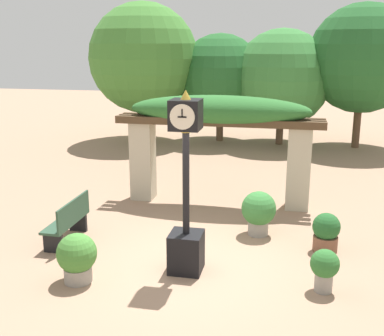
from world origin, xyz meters
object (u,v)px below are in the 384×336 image
Objects in this scene: potted_plant_far_left at (259,211)px; pedestal_clock at (186,202)px; potted_plant_near_left at (77,257)px; park_bench at (68,221)px; potted_plant_far_right at (325,267)px; potted_plant_near_right at (326,232)px.

pedestal_clock is at bearing -120.50° from potted_plant_far_left.
park_bench reaches higher than potted_plant_near_left.
pedestal_clock is 2.50m from potted_plant_far_right.
park_bench is at bearing 168.09° from potted_plant_far_right.
park_bench reaches higher than potted_plant_near_right.
potted_plant_near_right is 0.82× the size of potted_plant_far_left.
potted_plant_far_left reaches higher than potted_plant_far_right.
pedestal_clock is 4.13× the size of potted_plant_near_right.
potted_plant_near_left is 0.61× the size of park_bench.
potted_plant_near_left is at bearing -155.68° from pedestal_clock.
pedestal_clock reaches higher than potted_plant_far_left.
pedestal_clock is 2.28× the size of park_bench.
park_bench is (-4.93, 1.04, 0.01)m from potted_plant_far_right.
potted_plant_far_right is at bearing -60.84° from potted_plant_far_left.
potted_plant_far_left is 3.89m from park_bench.
potted_plant_near_right is 1.61m from potted_plant_far_right.
pedestal_clock is 2.93m from potted_plant_near_right.
park_bench is (-2.60, 0.78, -0.85)m from pedestal_clock.
potted_plant_near_left is 0.91× the size of potted_plant_far_left.
potted_plant_far_right is (-0.12, -1.61, 0.02)m from potted_plant_near_right.
pedestal_clock reaches higher than park_bench.
potted_plant_far_right is at bearing 78.09° from park_bench.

